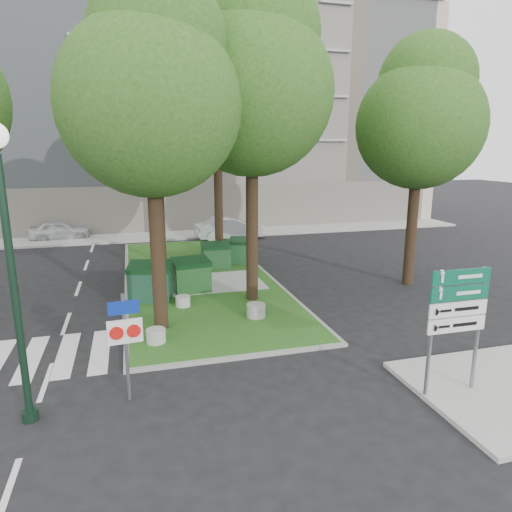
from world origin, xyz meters
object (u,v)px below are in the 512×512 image
object	(u,v)px
dumpster_b	(191,275)
traffic_sign_pole	(125,333)
car_white	(60,230)
bollard_mid	(183,301)
directional_sign	(457,312)
tree_median_far	(218,92)
bollard_left	(156,336)
tree_median_near_left	(152,87)
bollard_right	(256,310)
tree_median_near_right	(254,77)
litter_bin	(235,257)
street_lamp	(8,243)
dumpster_d	(243,251)
car_silver	(229,228)
dumpster_a	(150,282)
dumpster_c	(216,256)
tree_median_mid	(157,115)
tree_street_right	(422,113)

from	to	relation	value
dumpster_b	traffic_sign_pole	world-z (taller)	traffic_sign_pole
traffic_sign_pole	car_white	xyz separation A→B (m)	(-4.10, 20.60, -1.03)
bollard_mid	directional_sign	size ratio (longest dim) A/B	0.18
tree_median_far	car_white	xyz separation A→B (m)	(-8.88, 7.13, -7.71)
bollard_left	traffic_sign_pole	world-z (taller)	traffic_sign_pole
tree_median_near_left	bollard_right	world-z (taller)	tree_median_near_left
bollard_left	tree_median_near_right	bearing A→B (deg)	39.50
bollard_mid	litter_bin	xyz separation A→B (m)	(3.19, 5.54, 0.14)
street_lamp	traffic_sign_pole	world-z (taller)	street_lamp
tree_median_near_left	directional_sign	distance (m)	9.90
bollard_mid	car_white	distance (m)	16.01
bollard_left	bollard_right	distance (m)	3.58
dumpster_d	street_lamp	world-z (taller)	street_lamp
car_silver	directional_sign	bearing A→B (deg)	178.52
bollard_right	street_lamp	world-z (taller)	street_lamp
tree_median_near_left	tree_median_far	xyz separation A→B (m)	(3.70, 9.50, 1.00)
tree_median_near_left	street_lamp	world-z (taller)	tree_median_near_left
dumpster_a	bollard_left	world-z (taller)	dumpster_a
tree_median_near_left	dumpster_a	world-z (taller)	tree_median_near_left
dumpster_c	dumpster_d	size ratio (longest dim) A/B	0.84
tree_median_mid	tree_street_right	bearing A→B (deg)	-21.80
bollard_right	bollard_mid	size ratio (longest dim) A/B	1.20
dumpster_c	traffic_sign_pole	distance (m)	11.51
dumpster_a	car_white	xyz separation A→B (m)	(-4.92, 13.79, -0.20)
street_lamp	car_white	distance (m)	21.23
tree_median_near_right	litter_bin	distance (m)	9.24
street_lamp	car_silver	bearing A→B (deg)	65.60
tree_median_near_right	bollard_mid	distance (m)	8.14
tree_median_near_left	tree_median_mid	world-z (taller)	tree_median_near_left
dumpster_a	street_lamp	bearing A→B (deg)	-98.78
dumpster_c	car_silver	bearing A→B (deg)	74.17
tree_median_near_right	directional_sign	bearing A→B (deg)	-71.39
bollard_right	tree_median_mid	bearing A→B (deg)	111.62
bollard_mid	directional_sign	bearing A→B (deg)	-54.85
tree_street_right	bollard_left	xyz separation A→B (m)	(-10.82, -3.65, -6.66)
bollard_right	dumpster_d	bearing A→B (deg)	79.49
tree_median_near_right	dumpster_b	size ratio (longest dim) A/B	7.28
dumpster_d	traffic_sign_pole	xyz separation A→B (m)	(-5.50, -11.39, 0.92)
dumpster_a	bollard_left	xyz separation A→B (m)	(-0.05, -3.99, -0.49)
dumpster_c	traffic_sign_pole	xyz separation A→B (m)	(-4.02, -10.74, 0.93)
bollard_right	bollard_mid	xyz separation A→B (m)	(-2.25, 1.71, -0.04)
dumpster_a	bollard_mid	world-z (taller)	dumpster_a
bollard_left	car_white	bearing A→B (deg)	105.31
tree_median_near_left	dumpster_d	bearing A→B (deg)	59.29
tree_median_far	dumpster_c	world-z (taller)	tree_median_far
bollard_mid	tree_street_right	bearing A→B (deg)	4.22
litter_bin	traffic_sign_pole	xyz separation A→B (m)	(-5.08, -11.29, 1.19)
litter_bin	traffic_sign_pole	size ratio (longest dim) A/B	0.25
bollard_left	car_white	world-z (taller)	car_white
tree_median_near_right	tree_median_far	bearing A→B (deg)	88.47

